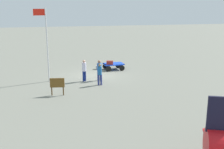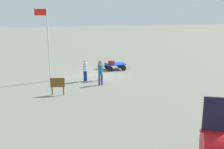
# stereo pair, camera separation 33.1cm
# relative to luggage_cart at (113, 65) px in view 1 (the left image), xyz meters

# --- Properties ---
(ground_plane) EXTENTS (120.00, 120.00, 0.00)m
(ground_plane) POSITION_rel_luggage_cart_xyz_m (2.06, 1.69, -0.45)
(ground_plane) COLOR slate
(luggage_cart) EXTENTS (1.89, 1.41, 0.60)m
(luggage_cart) POSITION_rel_luggage_cart_xyz_m (0.00, 0.00, 0.00)
(luggage_cart) COLOR blue
(luggage_cart) RESTS_ON ground
(suitcase_olive) EXTENTS (0.69, 0.52, 0.33)m
(suitcase_olive) POSITION_rel_luggage_cart_xyz_m (0.40, 0.29, 0.32)
(suitcase_olive) COLOR maroon
(suitcase_olive) RESTS_ON luggage_cart
(suitcase_dark) EXTENTS (0.60, 0.49, 0.38)m
(suitcase_dark) POSITION_rel_luggage_cart_xyz_m (1.28, -0.55, -0.26)
(suitcase_dark) COLOR gray
(suitcase_dark) RESTS_ON ground
(worker_lead) EXTENTS (0.34, 0.33, 1.66)m
(worker_lead) POSITION_rel_luggage_cart_xyz_m (2.27, 4.79, 0.49)
(worker_lead) COLOR navy
(worker_lead) RESTS_ON ground
(worker_trailing) EXTENTS (0.38, 0.38, 1.67)m
(worker_trailing) POSITION_rel_luggage_cart_xyz_m (2.04, 3.46, 0.55)
(worker_trailing) COLOR navy
(worker_trailing) RESTS_ON ground
(worker_supervisor) EXTENTS (0.48, 0.48, 1.74)m
(worker_supervisor) POSITION_rel_luggage_cart_xyz_m (3.27, 3.43, 0.57)
(worker_supervisor) COLOR navy
(worker_supervisor) RESTS_ON ground
(flagpole) EXTENTS (0.95, 0.16, 5.78)m
(flagpole) POSITION_rel_luggage_cart_xyz_m (6.10, 2.78, 2.90)
(flagpole) COLOR silver
(flagpole) RESTS_ON ground
(signboard) EXTENTS (0.97, 0.24, 1.20)m
(signboard) POSITION_rel_luggage_cart_xyz_m (5.55, 6.55, 0.33)
(signboard) COLOR #4C3319
(signboard) RESTS_ON ground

